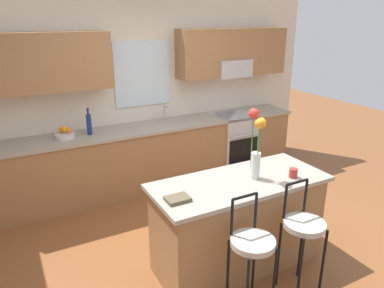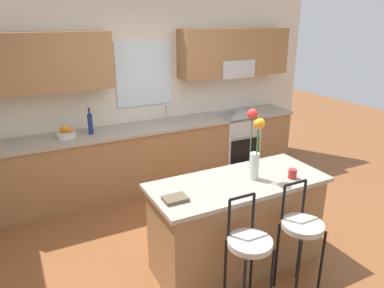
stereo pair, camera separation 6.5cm
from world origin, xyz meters
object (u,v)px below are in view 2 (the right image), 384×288
at_px(kitchen_island, 237,223).
at_px(fruit_bowl_oranges, 66,134).
at_px(bar_stool_middle, 301,230).
at_px(bar_stool_near, 249,248).
at_px(cookbook, 175,199).
at_px(mug_ceramic, 292,174).
at_px(bottle_olive_oil, 90,123).
at_px(oven_range, 235,142).
at_px(flower_vase, 256,141).

xyz_separation_m(kitchen_island, fruit_bowl_oranges, (-1.23, 2.07, 0.51)).
bearing_deg(bar_stool_middle, bar_stool_near, 180.00).
bearing_deg(cookbook, kitchen_island, 6.33).
bearing_deg(bar_stool_near, mug_ceramic, 27.45).
bearing_deg(kitchen_island, bar_stool_middle, -64.44).
bearing_deg(cookbook, bottle_olive_oil, 96.04).
height_order(bar_stool_middle, cookbook, bar_stool_middle).
xyz_separation_m(bar_stool_near, bar_stool_middle, (0.55, 0.00, 0.00)).
bearing_deg(oven_range, fruit_bowl_oranges, 179.35).
bearing_deg(kitchen_island, bar_stool_near, -115.56).
distance_m(kitchen_island, bar_stool_middle, 0.66).
bearing_deg(bottle_olive_oil, kitchen_island, -66.07).
height_order(kitchen_island, bottle_olive_oil, bottle_olive_oil).
height_order(mug_ceramic, cookbook, mug_ceramic).
xyz_separation_m(fruit_bowl_oranges, bottle_olive_oil, (0.31, -0.00, 0.09)).
distance_m(kitchen_island, bottle_olive_oil, 2.34).
bearing_deg(oven_range, kitchen_island, -122.87).
relative_size(bar_stool_near, fruit_bowl_oranges, 4.34).
bearing_deg(bar_stool_middle, oven_range, 68.25).
bearing_deg(bar_stool_middle, flower_vase, 102.57).
bearing_deg(bottle_olive_oil, oven_range, -0.63).
xyz_separation_m(oven_range, bar_stool_middle, (-1.04, -2.61, 0.18)).
bearing_deg(bar_stool_middle, kitchen_island, 115.56).
relative_size(kitchen_island, bar_stool_middle, 1.63).
distance_m(fruit_bowl_oranges, bottle_olive_oil, 0.33).
xyz_separation_m(bar_stool_near, flower_vase, (0.43, 0.56, 0.66)).
relative_size(bar_stool_middle, mug_ceramic, 11.58).
height_order(bar_stool_near, fruit_bowl_oranges, fruit_bowl_oranges).
xyz_separation_m(bar_stool_middle, flower_vase, (-0.12, 0.56, 0.66)).
distance_m(bar_stool_middle, bottle_olive_oil, 2.93).
relative_size(flower_vase, fruit_bowl_oranges, 2.81).
bearing_deg(bottle_olive_oil, cookbook, -83.96).
relative_size(oven_range, flower_vase, 1.36).
relative_size(bar_stool_middle, bottle_olive_oil, 2.99).
bearing_deg(flower_vase, kitchen_island, 172.54).
distance_m(oven_range, bottle_olive_oil, 2.31).
relative_size(cookbook, fruit_bowl_oranges, 0.83).
bearing_deg(fruit_bowl_oranges, flower_vase, -56.56).
bearing_deg(flower_vase, mug_ceramic, -25.57).
distance_m(bar_stool_middle, flower_vase, 0.87).
bearing_deg(cookbook, mug_ceramic, -5.03).
relative_size(cookbook, bottle_olive_oil, 0.57).
bearing_deg(kitchen_island, oven_range, 57.13).
bearing_deg(flower_vase, oven_range, 60.47).
relative_size(flower_vase, bottle_olive_oil, 1.94).
bearing_deg(kitchen_island, mug_ceramic, -20.32).
height_order(bar_stool_near, bar_stool_middle, same).
bearing_deg(fruit_bowl_oranges, bar_stool_near, -70.18).
relative_size(oven_range, mug_ceramic, 10.22).
bearing_deg(mug_ceramic, kitchen_island, 159.68).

